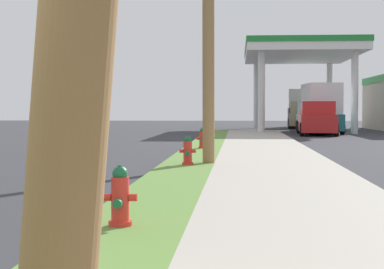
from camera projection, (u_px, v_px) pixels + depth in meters
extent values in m
cylinder|color=red|center=(120.00, 223.00, 7.98)|extent=(0.29, 0.29, 0.06)
cylinder|color=red|center=(120.00, 201.00, 7.97)|extent=(0.22, 0.22, 0.60)
sphere|color=#196038|center=(120.00, 174.00, 7.96)|extent=(0.19, 0.19, 0.19)
cylinder|color=#196038|center=(120.00, 167.00, 7.95)|extent=(0.06, 0.06, 0.05)
cylinder|color=red|center=(107.00, 197.00, 7.98)|extent=(0.10, 0.09, 0.09)
cylinder|color=red|center=(133.00, 198.00, 7.96)|extent=(0.10, 0.09, 0.09)
cylinder|color=#196038|center=(118.00, 204.00, 7.80)|extent=(0.11, 0.12, 0.11)
cylinder|color=red|center=(188.00, 163.00, 16.69)|extent=(0.29, 0.29, 0.06)
cylinder|color=red|center=(188.00, 153.00, 16.68)|extent=(0.22, 0.22, 0.60)
sphere|color=#196038|center=(188.00, 140.00, 16.67)|extent=(0.19, 0.19, 0.19)
cylinder|color=#196038|center=(188.00, 137.00, 16.66)|extent=(0.06, 0.06, 0.05)
cylinder|color=red|center=(181.00, 151.00, 16.69)|extent=(0.10, 0.09, 0.09)
cylinder|color=red|center=(194.00, 151.00, 16.67)|extent=(0.10, 0.09, 0.09)
cylinder|color=#196038|center=(187.00, 153.00, 16.51)|extent=(0.11, 0.12, 0.11)
cylinder|color=red|center=(202.00, 147.00, 23.59)|extent=(0.29, 0.29, 0.06)
cylinder|color=red|center=(202.00, 140.00, 23.58)|extent=(0.22, 0.22, 0.60)
sphere|color=#196038|center=(202.00, 131.00, 23.57)|extent=(0.19, 0.19, 0.19)
cylinder|color=#196038|center=(202.00, 128.00, 23.56)|extent=(0.06, 0.06, 0.05)
cylinder|color=red|center=(198.00, 139.00, 23.59)|extent=(0.10, 0.09, 0.09)
cylinder|color=red|center=(207.00, 139.00, 23.57)|extent=(0.10, 0.09, 0.09)
cylinder|color=#196038|center=(202.00, 140.00, 23.41)|extent=(0.11, 0.12, 0.11)
cylinder|color=red|center=(211.00, 137.00, 32.26)|extent=(0.29, 0.29, 0.06)
cylinder|color=red|center=(211.00, 131.00, 32.24)|extent=(0.22, 0.22, 0.60)
sphere|color=#196038|center=(211.00, 125.00, 32.23)|extent=(0.19, 0.19, 0.19)
cylinder|color=#196038|center=(211.00, 123.00, 32.23)|extent=(0.06, 0.06, 0.05)
cylinder|color=red|center=(208.00, 130.00, 32.25)|extent=(0.10, 0.09, 0.09)
cylinder|color=red|center=(214.00, 131.00, 32.23)|extent=(0.10, 0.09, 0.09)
cylinder|color=#196038|center=(211.00, 132.00, 32.08)|extent=(0.11, 0.12, 0.11)
cylinder|color=silver|center=(261.00, 92.00, 40.19)|extent=(0.44, 0.44, 5.10)
cylinder|color=silver|center=(355.00, 92.00, 39.79)|extent=(0.44, 0.44, 5.10)
cylinder|color=silver|center=(256.00, 96.00, 51.24)|extent=(0.44, 0.44, 5.10)
cylinder|color=silver|center=(329.00, 96.00, 50.84)|extent=(0.44, 0.44, 5.10)
cube|color=white|center=(300.00, 54.00, 45.40)|extent=(7.48, 12.88, 0.50)
cube|color=#1E8433|center=(300.00, 48.00, 45.39)|extent=(7.58, 12.98, 0.36)
cube|color=#47474C|center=(308.00, 121.00, 40.06)|extent=(0.70, 1.10, 1.60)
cube|color=#47474C|center=(293.00, 118.00, 51.11)|extent=(0.70, 1.10, 1.60)
cube|color=white|center=(316.00, 122.00, 45.51)|extent=(1.83, 4.50, 0.85)
cube|color=white|center=(316.00, 112.00, 45.26)|extent=(1.60, 2.03, 0.56)
cylinder|color=black|center=(301.00, 126.00, 47.28)|extent=(0.22, 0.60, 0.60)
cylinder|color=black|center=(325.00, 126.00, 47.15)|extent=(0.22, 0.60, 0.60)
cylinder|color=black|center=(306.00, 127.00, 43.89)|extent=(0.22, 0.60, 0.60)
cylinder|color=black|center=(332.00, 127.00, 43.77)|extent=(0.22, 0.60, 0.60)
cube|color=#BCBCC1|center=(318.00, 121.00, 48.96)|extent=(1.82, 4.50, 0.85)
cube|color=#BCBCC1|center=(318.00, 112.00, 48.71)|extent=(1.60, 2.03, 0.56)
cylinder|color=black|center=(304.00, 125.00, 50.73)|extent=(0.22, 0.60, 0.60)
cylinder|color=black|center=(326.00, 125.00, 50.60)|extent=(0.22, 0.60, 0.60)
cylinder|color=black|center=(308.00, 126.00, 47.34)|extent=(0.22, 0.60, 0.60)
cylinder|color=black|center=(332.00, 126.00, 47.22)|extent=(0.22, 0.60, 0.60)
cube|color=#197075|center=(319.00, 122.00, 41.56)|extent=(2.33, 6.50, 1.00)
cube|color=white|center=(321.00, 99.00, 40.74)|extent=(2.16, 4.06, 1.90)
cube|color=#197075|center=(313.00, 107.00, 43.57)|extent=(1.94, 2.14, 0.90)
cylinder|color=black|center=(298.00, 126.00, 44.24)|extent=(0.26, 0.77, 0.76)
cylinder|color=black|center=(326.00, 126.00, 44.20)|extent=(0.26, 0.77, 0.76)
cylinder|color=black|center=(311.00, 128.00, 38.95)|extent=(0.26, 0.77, 0.76)
cylinder|color=black|center=(342.00, 128.00, 38.91)|extent=(0.26, 0.77, 0.76)
cube|color=red|center=(317.00, 123.00, 38.32)|extent=(2.29, 5.50, 1.00)
cube|color=red|center=(318.00, 108.00, 37.32)|extent=(1.95, 2.15, 0.76)
cube|color=red|center=(315.00, 112.00, 39.47)|extent=(2.04, 3.01, 0.24)
cylinder|color=black|center=(336.00, 130.00, 36.08)|extent=(0.26, 0.77, 0.76)
cylinder|color=black|center=(302.00, 130.00, 36.32)|extent=(0.26, 0.77, 0.76)
cylinder|color=black|center=(330.00, 128.00, 40.35)|extent=(0.26, 0.77, 0.76)
cylinder|color=black|center=(299.00, 127.00, 40.59)|extent=(0.26, 0.77, 0.76)
cube|color=tan|center=(301.00, 119.00, 52.71)|extent=(2.40, 6.51, 1.00)
cube|color=white|center=(301.00, 101.00, 53.41)|extent=(2.21, 4.08, 1.90)
cube|color=tan|center=(302.00, 107.00, 50.65)|extent=(1.97, 2.16, 0.90)
cylinder|color=black|center=(315.00, 124.00, 49.97)|extent=(0.27, 0.77, 0.76)
cylinder|color=black|center=(290.00, 124.00, 50.23)|extent=(0.27, 0.77, 0.76)
cylinder|color=black|center=(311.00, 122.00, 55.22)|extent=(0.27, 0.77, 0.76)
cylinder|color=black|center=(289.00, 122.00, 55.48)|extent=(0.27, 0.77, 0.76)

